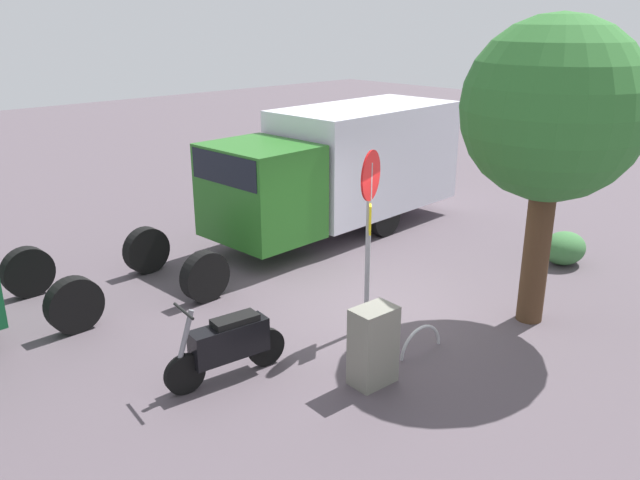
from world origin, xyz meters
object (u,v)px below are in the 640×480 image
Objects in this scene: motorcycle at (229,344)px; bike_rack_hoop at (420,351)px; street_tree at (553,112)px; box_truck_near at (337,165)px; stop_sign at (369,214)px; utility_cabinet at (373,346)px.

motorcycle reaches higher than bike_rack_hoop.
box_truck_near is at bearing -99.03° from street_tree.
street_tree reaches higher than bike_rack_hoop.
motorcycle is 2.84m from stop_sign.
street_tree reaches higher than box_truck_near.
street_tree is 5.65× the size of bike_rack_hoop.
stop_sign is at bearing -35.90° from street_tree.
stop_sign is (3.07, 3.82, 0.35)m from box_truck_near.
bike_rack_hoop is at bearing 92.33° from stop_sign.
stop_sign is at bearing 48.64° from box_truck_near.
box_truck_near is 9.55× the size of bike_rack_hoop.
bike_rack_hoop is (-0.04, 1.06, -1.92)m from stop_sign.
box_truck_near reaches higher than utility_cabinet.
box_truck_near is 1.69× the size of street_tree.
utility_cabinet is (-1.34, 1.43, 0.04)m from motorcycle.
motorcycle is (5.52, 3.53, -1.05)m from box_truck_near.
utility_cabinet is at bearing 140.45° from motorcycle.
box_truck_near is at bearing -121.78° from bike_rack_hoop.
bike_rack_hoop is (-2.49, 1.35, -0.52)m from motorcycle.
stop_sign reaches higher than motorcycle.
box_truck_near is at bearing -140.18° from motorcycle.
motorcycle is 2.13× the size of bike_rack_hoop.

